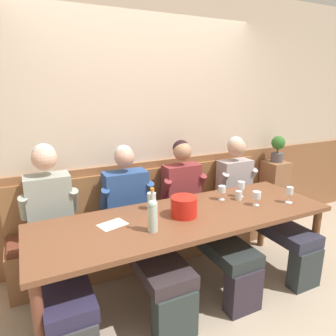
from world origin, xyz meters
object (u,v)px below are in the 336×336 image
at_px(person_center_right_seat, 199,212).
at_px(wine_glass_left_end, 222,190).
at_px(wine_bottle_amber_mid, 153,214).
at_px(wine_glass_by_bottle, 152,197).
at_px(person_right_seat, 55,232).
at_px(wine_glass_center_rear, 257,196).
at_px(ice_bucket, 184,207).
at_px(potted_plant, 278,148).
at_px(wall_bench, 155,232).
at_px(wine_glass_near_bucket, 290,192).
at_px(person_left_seat, 254,199).
at_px(dining_table, 186,223).
at_px(person_center_left_seat, 139,224).
at_px(wine_glass_center_front, 241,186).
at_px(water_tumbler_left, 239,195).

xyz_separation_m(person_center_right_seat, wine_glass_left_end, (0.16, -0.14, 0.25)).
height_order(wine_bottle_amber_mid, wine_glass_by_bottle, wine_bottle_amber_mid).
height_order(person_right_seat, wine_glass_center_rear, person_right_seat).
relative_size(ice_bucket, potted_plant, 0.67).
xyz_separation_m(person_right_seat, person_center_right_seat, (1.33, -0.05, -0.05)).
distance_m(wall_bench, ice_bucket, 0.88).
bearing_deg(wine_glass_by_bottle, wine_glass_near_bucket, -19.02).
bearing_deg(wine_glass_near_bucket, wine_glass_by_bottle, 160.98).
distance_m(person_center_right_seat, person_left_seat, 0.71).
bearing_deg(potted_plant, dining_table, -157.49).
relative_size(person_center_left_seat, wine_glass_center_front, 8.18).
relative_size(wine_bottle_amber_mid, potted_plant, 1.02).
bearing_deg(potted_plant, person_left_seat, -150.04).
distance_m(person_left_seat, wine_glass_center_front, 0.44).
bearing_deg(wine_glass_by_bottle, wine_bottle_amber_mid, -111.97).
height_order(person_center_left_seat, water_tumbler_left, person_center_left_seat).
height_order(wall_bench, person_left_seat, person_left_seat).
distance_m(person_left_seat, wine_glass_left_end, 0.61).
distance_m(ice_bucket, wine_glass_left_end, 0.53).
height_order(person_right_seat, person_left_seat, person_right_seat).
xyz_separation_m(person_right_seat, wine_glass_left_end, (1.50, -0.19, 0.19)).
distance_m(wine_glass_center_front, potted_plant, 1.19).
distance_m(wine_glass_near_bucket, wine_glass_left_end, 0.62).
relative_size(wall_bench, person_left_seat, 2.26).
height_order(person_center_right_seat, wine_glass_center_front, person_center_right_seat).
bearing_deg(person_center_right_seat, wine_glass_near_bucket, -34.78).
distance_m(ice_bucket, potted_plant, 1.90).
xyz_separation_m(person_center_left_seat, person_left_seat, (1.34, 0.00, 0.01)).
height_order(wine_glass_near_bucket, potted_plant, potted_plant).
distance_m(wine_bottle_amber_mid, water_tumbler_left, 1.02).
distance_m(dining_table, wine_glass_left_end, 0.53).
distance_m(person_left_seat, potted_plant, 0.92).
height_order(wine_glass_near_bucket, water_tumbler_left, wine_glass_near_bucket).
distance_m(dining_table, wine_glass_near_bucket, 1.03).
relative_size(dining_table, wine_glass_center_front, 16.50).
bearing_deg(wall_bench, wine_glass_center_rear, -48.55).
bearing_deg(ice_bucket, wall_bench, 87.80).
xyz_separation_m(dining_table, wine_glass_left_end, (0.48, 0.16, 0.17)).
distance_m(wine_glass_near_bucket, wine_glass_by_bottle, 1.28).
height_order(dining_table, wine_glass_center_rear, wine_glass_center_rear).
xyz_separation_m(wine_glass_near_bucket, wine_glass_by_bottle, (-1.21, 0.42, 0.00)).
distance_m(ice_bucket, wine_glass_center_rear, 0.71).
relative_size(ice_bucket, water_tumbler_left, 2.55).
bearing_deg(wine_glass_left_end, person_center_right_seat, 140.36).
height_order(ice_bucket, wine_glass_center_rear, ice_bucket).
relative_size(dining_table, person_center_right_seat, 2.02).
bearing_deg(wine_glass_by_bottle, wine_glass_left_end, -6.53).
relative_size(wine_glass_near_bucket, wine_glass_by_bottle, 1.01).
height_order(person_center_right_seat, potted_plant, person_center_right_seat).
bearing_deg(wine_glass_center_front, person_right_seat, 173.30).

